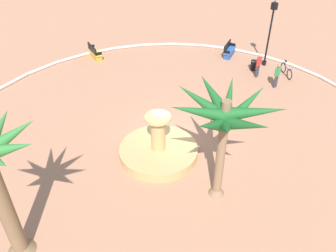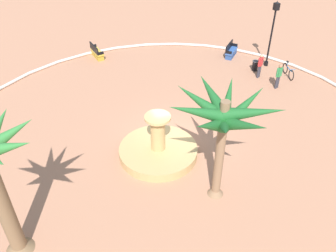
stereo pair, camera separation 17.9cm
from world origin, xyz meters
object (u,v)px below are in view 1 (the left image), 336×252
(fountain, at_px, (159,150))
(bench_north, at_px, (229,51))
(bench_east, at_px, (95,53))
(trash_bin, at_px, (253,65))
(palm_tree_by_curb, at_px, (224,118))
(lamppost, at_px, (270,29))
(person_cyclist_helmet, at_px, (259,64))
(person_cyclist_photo, at_px, (277,74))
(bicycle_red_frame, at_px, (286,70))

(fountain, distance_m, bench_north, 12.39)
(bench_east, height_order, trash_bin, bench_east)
(fountain, bearing_deg, palm_tree_by_curb, -156.34)
(lamppost, xyz_separation_m, trash_bin, (-0.38, 1.18, -2.27))
(bench_north, distance_m, person_cyclist_helmet, 3.63)
(bench_north, relative_size, person_cyclist_photo, 0.91)
(bicycle_red_frame, bearing_deg, person_cyclist_helmet, 72.81)
(person_cyclist_photo, bearing_deg, fountain, 110.69)
(fountain, bearing_deg, person_cyclist_photo, -69.31)
(palm_tree_by_curb, height_order, lamppost, palm_tree_by_curb)
(fountain, height_order, trash_bin, fountain)
(fountain, height_order, bench_east, fountain)
(fountain, height_order, bicycle_red_frame, fountain)
(lamppost, height_order, person_cyclist_photo, lamppost)
(lamppost, xyz_separation_m, person_cyclist_photo, (-2.97, 1.20, -1.74))
(palm_tree_by_curb, height_order, bench_north, palm_tree_by_curb)
(bench_east, distance_m, bench_north, 9.95)
(bicycle_red_frame, relative_size, person_cyclist_helmet, 1.02)
(fountain, xyz_separation_m, bicycle_red_frame, (4.54, -10.83, 0.06))
(bicycle_red_frame, xyz_separation_m, person_cyclist_photo, (-1.06, 1.61, 0.53))
(palm_tree_by_curb, distance_m, person_cyclist_photo, 10.73)
(bicycle_red_frame, bearing_deg, fountain, 112.73)
(palm_tree_by_curb, distance_m, bench_east, 15.80)
(palm_tree_by_curb, xyz_separation_m, lamppost, (9.68, -9.00, -1.28))
(person_cyclist_helmet, bearing_deg, person_cyclist_photo, -169.89)
(palm_tree_by_curb, relative_size, person_cyclist_photo, 3.02)
(bench_east, height_order, bench_north, same)
(person_cyclist_helmet, bearing_deg, trash_bin, -18.15)
(lamppost, relative_size, person_cyclist_helmet, 2.74)
(palm_tree_by_curb, relative_size, lamppost, 1.09)
(bicycle_red_frame, bearing_deg, trash_bin, 46.04)
(fountain, height_order, lamppost, lamppost)
(person_cyclist_photo, bearing_deg, lamppost, -21.92)
(person_cyclist_photo, bearing_deg, trash_bin, -0.38)
(lamppost, relative_size, person_cyclist_photo, 2.77)
(bench_north, bearing_deg, bicycle_red_frame, -154.19)
(bench_east, xyz_separation_m, trash_bin, (-5.96, -9.80, 0.04))
(bicycle_red_frame, relative_size, person_cyclist_photo, 1.03)
(bench_east, xyz_separation_m, lamppost, (-5.58, -10.98, 2.30))
(person_cyclist_helmet, bearing_deg, lamppost, -48.30)
(fountain, relative_size, palm_tree_by_curb, 0.77)
(fountain, relative_size, lamppost, 0.84)
(bench_east, height_order, bicycle_red_frame, bench_east)
(trash_bin, xyz_separation_m, bicycle_red_frame, (-1.54, -1.59, -0.00))
(palm_tree_by_curb, distance_m, bicycle_red_frame, 12.71)
(person_cyclist_helmet, bearing_deg, bicycle_red_frame, -107.19)
(lamppost, xyz_separation_m, bicycle_red_frame, (-1.91, -0.41, -2.27))
(bench_north, bearing_deg, person_cyclist_helmet, -178.17)
(bench_north, distance_m, bicycle_red_frame, 4.63)
(bicycle_red_frame, bearing_deg, palm_tree_by_curb, 129.52)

